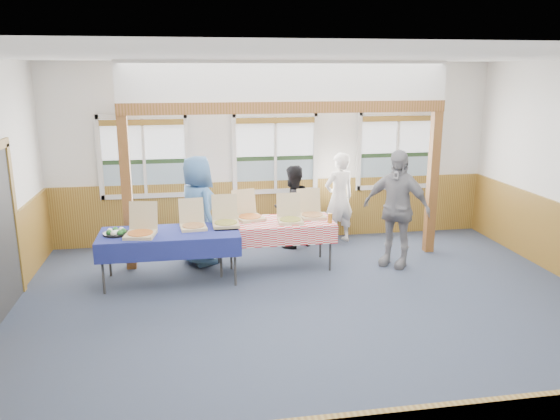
# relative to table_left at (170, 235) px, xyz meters

# --- Properties ---
(floor) EXTENTS (8.00, 8.00, 0.00)m
(floor) POSITION_rel_table_left_xyz_m (1.86, -1.64, -0.70)
(floor) COLOR #293343
(floor) RESTS_ON ground
(ceiling) EXTENTS (8.00, 8.00, 0.00)m
(ceiling) POSITION_rel_table_left_xyz_m (1.86, -1.64, 2.50)
(ceiling) COLOR white
(ceiling) RESTS_ON wall_back
(wall_back) EXTENTS (8.00, 0.00, 8.00)m
(wall_back) POSITION_rel_table_left_xyz_m (1.86, 1.86, 0.90)
(wall_back) COLOR silver
(wall_back) RESTS_ON floor
(wall_front) EXTENTS (8.00, 0.00, 8.00)m
(wall_front) POSITION_rel_table_left_xyz_m (1.86, -5.14, 0.90)
(wall_front) COLOR silver
(wall_front) RESTS_ON floor
(wainscot_back) EXTENTS (7.98, 0.05, 1.10)m
(wainscot_back) POSITION_rel_table_left_xyz_m (1.86, 1.84, -0.15)
(wainscot_back) COLOR brown
(wainscot_back) RESTS_ON floor
(window_left) EXTENTS (1.56, 0.10, 1.46)m
(window_left) POSITION_rel_table_left_xyz_m (-0.44, 1.82, 0.97)
(window_left) COLOR silver
(window_left) RESTS_ON wall_back
(window_mid) EXTENTS (1.56, 0.10, 1.46)m
(window_mid) POSITION_rel_table_left_xyz_m (1.86, 1.82, 0.97)
(window_mid) COLOR silver
(window_mid) RESTS_ON wall_back
(window_right) EXTENTS (1.56, 0.10, 1.46)m
(window_right) POSITION_rel_table_left_xyz_m (4.16, 1.82, 0.97)
(window_right) COLOR silver
(window_right) RESTS_ON wall_back
(post_left) EXTENTS (0.15, 0.15, 2.40)m
(post_left) POSITION_rel_table_left_xyz_m (-0.64, 0.66, 0.50)
(post_left) COLOR brown
(post_left) RESTS_ON floor
(post_right) EXTENTS (0.15, 0.15, 2.40)m
(post_right) POSITION_rel_table_left_xyz_m (4.36, 0.66, 0.50)
(post_right) COLOR brown
(post_right) RESTS_ON floor
(cross_beam) EXTENTS (5.15, 0.18, 0.18)m
(cross_beam) POSITION_rel_table_left_xyz_m (1.86, 0.66, 1.79)
(cross_beam) COLOR brown
(cross_beam) RESTS_ON post_left
(table_left) EXTENTS (2.21, 1.72, 0.76)m
(table_left) POSITION_rel_table_left_xyz_m (0.00, 0.00, 0.00)
(table_left) COLOR #303030
(table_left) RESTS_ON floor
(table_right) EXTENTS (2.04, 1.42, 0.76)m
(table_right) POSITION_rel_table_left_xyz_m (1.59, 0.34, -0.00)
(table_right) COLOR #303030
(table_right) RESTS_ON floor
(pizza_box_a) EXTENTS (0.48, 0.55, 0.45)m
(pizza_box_a) POSITION_rel_table_left_xyz_m (-0.39, -0.11, 0.12)
(pizza_box_a) COLOR tan
(pizza_box_a) RESTS_ON table_left
(pizza_box_b) EXTENTS (0.42, 0.49, 0.41)m
(pizza_box_b) POSITION_rel_table_left_xyz_m (0.35, 0.16, 0.12)
(pizza_box_b) COLOR tan
(pizza_box_b) RESTS_ON table_left
(pizza_box_c) EXTENTS (0.39, 0.48, 0.43)m
(pizza_box_c) POSITION_rel_table_left_xyz_m (0.84, 0.24, 0.12)
(pizza_box_c) COLOR tan
(pizza_box_c) RESTS_ON table_right
(pizza_box_d) EXTENTS (0.52, 0.58, 0.44)m
(pizza_box_d) POSITION_rel_table_left_xyz_m (1.23, 0.53, 0.12)
(pizza_box_d) COLOR tan
(pizza_box_d) RESTS_ON table_right
(pizza_box_e) EXTENTS (0.40, 0.48, 0.41)m
(pizza_box_e) POSITION_rel_table_left_xyz_m (1.84, 0.26, 0.12)
(pizza_box_e) COLOR tan
(pizza_box_e) RESTS_ON table_right
(pizza_box_f) EXTENTS (0.41, 0.49, 0.42)m
(pizza_box_f) POSITION_rel_table_left_xyz_m (2.24, 0.48, 0.12)
(pizza_box_f) COLOR tan
(pizza_box_f) RESTS_ON table_right
(veggie_tray) EXTENTS (0.38, 0.38, 0.09)m
(veggie_tray) POSITION_rel_table_left_xyz_m (-0.75, 0.00, 0.08)
(veggie_tray) COLOR black
(veggie_tray) RESTS_ON table_left
(drink_glass) EXTENTS (0.07, 0.07, 0.15)m
(drink_glass) POSITION_rel_table_left_xyz_m (2.44, 0.09, 0.13)
(drink_glass) COLOR #A96B1C
(drink_glass) RESTS_ON table_right
(woman_white) EXTENTS (0.69, 0.56, 1.64)m
(woman_white) POSITION_rel_table_left_xyz_m (2.96, 1.44, 0.12)
(woman_white) COLOR white
(woman_white) RESTS_ON floor
(woman_black) EXTENTS (0.88, 0.81, 1.46)m
(woman_black) POSITION_rel_table_left_xyz_m (2.08, 1.29, 0.03)
(woman_black) COLOR black
(woman_black) RESTS_ON floor
(man_blue) EXTENTS (0.87, 1.01, 1.76)m
(man_blue) POSITION_rel_table_left_xyz_m (0.43, 0.72, 0.17)
(man_blue) COLOR #3A6191
(man_blue) RESTS_ON floor
(person_grey) EXTENTS (1.11, 1.08, 1.87)m
(person_grey) POSITION_rel_table_left_xyz_m (3.52, 0.11, 0.23)
(person_grey) COLOR gray
(person_grey) RESTS_ON floor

